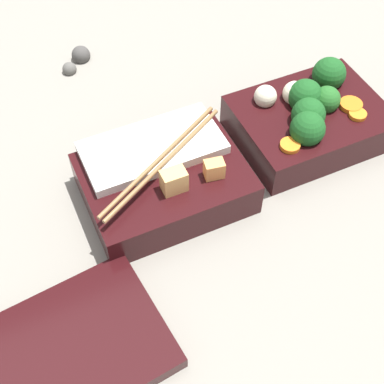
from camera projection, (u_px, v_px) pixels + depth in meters
name	position (u px, v px, depth m)	size (l,w,h in m)	color
ground_plane	(240.00, 169.00, 0.67)	(3.00, 3.00, 0.00)	gray
bento_tray_vegetable	(309.00, 117.00, 0.68)	(0.19, 0.14, 0.08)	black
bento_tray_rice	(163.00, 177.00, 0.63)	(0.19, 0.14, 0.07)	black
bento_lid	(71.00, 350.00, 0.52)	(0.18, 0.14, 0.02)	black
pebble_0	(81.00, 55.00, 0.80)	(0.03, 0.03, 0.03)	#474442
pebble_1	(70.00, 69.00, 0.78)	(0.02, 0.02, 0.02)	#595651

